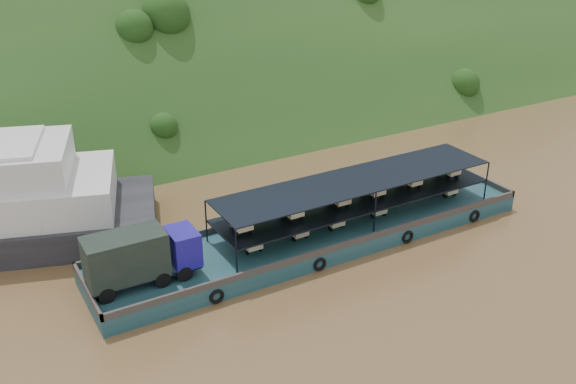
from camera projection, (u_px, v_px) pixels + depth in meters
ground at (329, 238)px, 50.19m from camera, size 160.00×160.00×0.00m
hillside at (167, 114)px, 78.42m from camera, size 140.00×39.60×39.60m
cargo_barge at (299, 234)px, 48.09m from camera, size 35.00×7.18×4.94m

